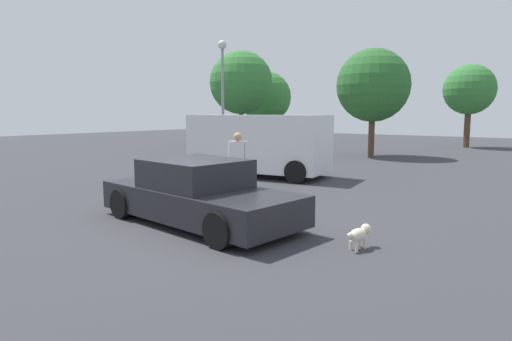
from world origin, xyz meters
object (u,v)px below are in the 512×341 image
Objects in this scene: pedestrian at (238,158)px; light_post_far at (223,78)px; dog at (359,234)px; van_white at (259,143)px; sedan_foreground at (198,194)px.

light_post_far reaches higher than pedestrian.
pedestrian is at bearing 71.27° from dog.
light_post_far is at bearing 19.68° from pedestrian.
pedestrian is at bearing -47.23° from light_post_far.
van_white is at bearing 3.84° from pedestrian.
pedestrian is (-1.34, 3.00, 0.44)m from sedan_foreground.
pedestrian is (1.71, -3.38, -0.15)m from van_white.
sedan_foreground is 14.06m from light_post_far.
sedan_foreground is at bearing -72.67° from van_white.
light_post_far is (-5.40, 4.32, 2.87)m from van_white.
pedestrian reaches higher than sedan_foreground.
van_white is 7.48m from light_post_far.
dog is (3.40, 0.36, -0.36)m from sedan_foreground.
light_post_far is (-11.85, 10.34, 3.81)m from dog.
light_post_far is at bearing 133.11° from van_white.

